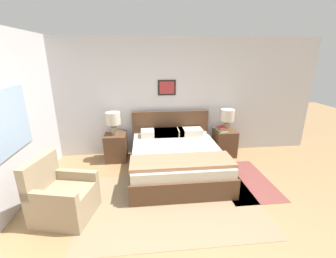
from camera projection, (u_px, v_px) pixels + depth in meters
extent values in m
plane|color=#99754C|center=(183.00, 243.00, 2.77)|extent=(16.00, 16.00, 0.00)
cube|color=silver|center=(163.00, 98.00, 5.04)|extent=(7.09, 0.06, 2.60)
cube|color=black|center=(167.00, 88.00, 4.94)|extent=(0.39, 0.02, 0.33)
cube|color=#9E2D33|center=(167.00, 88.00, 4.92)|extent=(0.32, 0.00, 0.27)
cube|color=silver|center=(17.00, 117.00, 3.44)|extent=(0.06, 5.20, 2.60)
cube|color=#9EBCDB|center=(1.00, 125.00, 2.99)|extent=(0.02, 1.38, 0.93)
cube|color=#897556|center=(173.00, 203.00, 3.51)|extent=(2.70, 1.81, 0.01)
cube|color=brown|center=(244.00, 180.00, 4.17)|extent=(0.91, 1.48, 0.01)
cube|color=brown|center=(176.00, 166.00, 4.39)|extent=(1.73, 1.99, 0.28)
cube|color=brown|center=(185.00, 185.00, 3.42)|extent=(1.73, 0.06, 0.08)
cube|color=beige|center=(176.00, 154.00, 4.31)|extent=(1.66, 1.91, 0.24)
cube|color=brown|center=(171.00, 122.00, 5.11)|extent=(1.73, 0.06, 0.49)
cube|color=#9E7051|center=(182.00, 161.00, 3.68)|extent=(1.69, 0.56, 0.06)
cube|color=beige|center=(153.00, 133.00, 4.90)|extent=(0.52, 0.32, 0.14)
cube|color=beige|center=(190.00, 132.00, 4.99)|extent=(0.52, 0.32, 0.14)
cube|color=tan|center=(172.00, 132.00, 4.94)|extent=(0.52, 0.32, 0.14)
cube|color=tan|center=(166.00, 133.00, 4.93)|extent=(0.52, 0.32, 0.14)
cube|color=#998466|center=(66.00, 203.00, 3.17)|extent=(0.87, 0.83, 0.44)
cube|color=#998466|center=(40.00, 174.00, 3.07)|extent=(0.27, 0.69, 0.45)
cube|color=#998466|center=(74.00, 174.00, 3.36)|extent=(0.74, 0.27, 0.14)
cube|color=#998466|center=(49.00, 198.00, 2.81)|extent=(0.74, 0.27, 0.14)
cube|color=brown|center=(116.00, 147.00, 4.93)|extent=(0.45, 0.51, 0.59)
sphere|color=#332D28|center=(114.00, 144.00, 4.62)|extent=(0.02, 0.02, 0.02)
cube|color=brown|center=(224.00, 142.00, 5.18)|extent=(0.45, 0.51, 0.59)
sphere|color=#332D28|center=(229.00, 140.00, 4.87)|extent=(0.02, 0.02, 0.02)
cylinder|color=gray|center=(114.00, 130.00, 4.82)|extent=(0.14, 0.14, 0.16)
cylinder|color=gray|center=(114.00, 126.00, 4.79)|extent=(0.02, 0.02, 0.06)
cylinder|color=beige|center=(113.00, 118.00, 4.74)|extent=(0.31, 0.31, 0.26)
cylinder|color=gray|center=(226.00, 127.00, 5.07)|extent=(0.14, 0.14, 0.16)
cylinder|color=gray|center=(227.00, 122.00, 5.04)|extent=(0.02, 0.02, 0.06)
cylinder|color=beige|center=(227.00, 115.00, 4.99)|extent=(0.31, 0.31, 0.26)
cube|color=beige|center=(222.00, 130.00, 5.02)|extent=(0.21, 0.30, 0.02)
cube|color=#4C7551|center=(222.00, 129.00, 5.01)|extent=(0.23, 0.27, 0.04)
cube|color=#B7332D|center=(222.00, 128.00, 5.00)|extent=(0.19, 0.24, 0.03)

